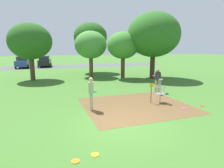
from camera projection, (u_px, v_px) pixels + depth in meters
ground_plane at (123, 125)px, 7.88m from camera, size 160.00×160.00×0.00m
dirt_tee_pad at (136, 105)px, 10.64m from camera, size 5.68×5.09×0.01m
disc_golf_basket at (159, 90)px, 11.02m from camera, size 0.98×0.58×1.39m
player_foreground_watching at (91, 92)px, 9.61m from camera, size 0.44×0.50×1.71m
player_throwing at (158, 79)px, 13.53m from camera, size 1.05×0.70×1.71m
frisbee_near_basket at (75, 161)px, 5.37m from camera, size 0.25×0.25×0.02m
frisbee_by_tee at (202, 106)px, 10.51m from camera, size 0.22×0.22×0.02m
frisbee_mid_grass at (95, 155)px, 5.70m from camera, size 0.25×0.25×0.02m
frisbee_far_left at (184, 108)px, 10.11m from camera, size 0.22×0.22×0.02m
tree_near_left at (91, 45)px, 20.70m from camera, size 3.48×3.48×4.97m
tree_near_right at (154, 35)px, 19.26m from camera, size 5.29×5.29×6.73m
tree_mid_left at (30, 41)px, 18.29m from camera, size 4.08×4.08×5.52m
tree_mid_center at (90, 37)px, 24.12m from camera, size 4.18×4.18×6.34m
tree_mid_right at (123, 46)px, 19.50m from camera, size 3.23×3.23×4.79m
parking_lot_strip at (62, 66)px, 33.22m from camera, size 36.00×6.00×0.01m
parked_car_leftmost at (23, 62)px, 30.81m from camera, size 2.32×4.37×1.84m
parked_car_center_left at (45, 61)px, 32.44m from camera, size 2.31×4.37×1.84m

